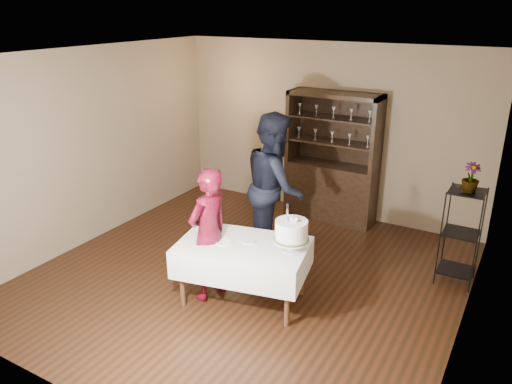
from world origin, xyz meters
TOP-DOWN VIEW (x-y plane):
  - floor at (0.00, 0.00)m, footprint 5.00×5.00m
  - ceiling at (0.00, 0.00)m, footprint 5.00×5.00m
  - back_wall at (0.00, 2.50)m, footprint 5.00×0.02m
  - wall_left at (-2.50, 0.00)m, footprint 0.02×5.00m
  - wall_right at (2.50, 0.00)m, footprint 0.02×5.00m
  - china_hutch at (0.20, 2.25)m, footprint 1.40×0.48m
  - plant_etagere at (2.28, 1.20)m, footprint 0.42×0.42m
  - cake_table at (0.24, -0.46)m, footprint 1.58×1.16m
  - woman at (-0.15, -0.57)m, footprint 0.47×0.63m
  - man at (0.01, 0.72)m, footprint 1.12×1.20m
  - cake at (0.77, -0.33)m, footprint 0.43×0.43m
  - plate_near at (0.03, -0.54)m, footprint 0.19×0.19m
  - plate_far at (0.26, -0.38)m, footprint 0.20×0.20m
  - potted_plant at (2.29, 1.18)m, footprint 0.26×0.26m

SIDE VIEW (x-z plane):
  - floor at x=0.00m, z-range 0.00..0.00m
  - cake_table at x=0.24m, z-range 0.19..0.90m
  - plant_etagere at x=2.28m, z-range 0.05..1.25m
  - china_hutch at x=0.20m, z-range -0.34..1.66m
  - plate_near at x=0.03m, z-range 0.71..0.73m
  - plate_far at x=0.26m, z-range 0.71..0.73m
  - woman at x=-0.15m, z-range 0.00..1.57m
  - cake at x=0.77m, z-range 0.66..1.20m
  - man at x=0.01m, z-range 0.00..1.96m
  - back_wall at x=0.00m, z-range 0.00..2.70m
  - wall_left at x=-2.50m, z-range 0.00..2.70m
  - wall_right at x=2.50m, z-range 0.00..2.70m
  - potted_plant at x=2.29m, z-range 1.19..1.53m
  - ceiling at x=0.00m, z-range 2.70..2.70m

